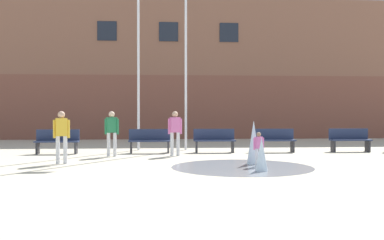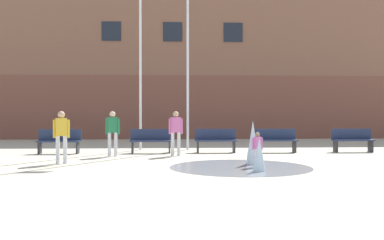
{
  "view_description": "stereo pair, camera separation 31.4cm",
  "coord_description": "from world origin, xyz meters",
  "px_view_note": "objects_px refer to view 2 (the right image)",
  "views": [
    {
      "loc": [
        -0.55,
        -8.0,
        1.56
      ],
      "look_at": [
        0.54,
        6.82,
        1.3
      ],
      "focal_mm": 42.0,
      "sensor_mm": 36.0,
      "label": 1
    },
    {
      "loc": [
        -0.24,
        -8.02,
        1.56
      ],
      "look_at": [
        0.54,
        6.82,
        1.3
      ],
      "focal_mm": 42.0,
      "sensor_mm": 36.0,
      "label": 2
    }
  ],
  "objects_px": {
    "adult_in_red": "(176,130)",
    "flagpole_left": "(141,37)",
    "adult_near_bench": "(113,130)",
    "park_bench_under_right_flagpole": "(216,140)",
    "adult_watching": "(61,133)",
    "park_bench_near_trashcan": "(276,140)",
    "flagpole_right": "(188,33)",
    "park_bench_far_right": "(352,140)",
    "park_bench_left_of_flagpoles": "(59,141)",
    "park_bench_under_left_flagpole": "(151,140)",
    "child_in_fountain": "(257,146)"
  },
  "relations": [
    {
      "from": "park_bench_under_left_flagpole",
      "to": "flagpole_right",
      "type": "xyz_separation_m",
      "value": [
        1.49,
        1.36,
        4.37
      ]
    },
    {
      "from": "adult_near_bench",
      "to": "flagpole_left",
      "type": "relative_size",
      "value": 0.18
    },
    {
      "from": "park_bench_under_left_flagpole",
      "to": "flagpole_left",
      "type": "height_order",
      "value": "flagpole_left"
    },
    {
      "from": "adult_in_red",
      "to": "flagpole_left",
      "type": "distance_m",
      "value": 4.72
    },
    {
      "from": "park_bench_near_trashcan",
      "to": "adult_watching",
      "type": "bearing_deg",
      "value": -155.23
    },
    {
      "from": "park_bench_left_of_flagpoles",
      "to": "adult_in_red",
      "type": "height_order",
      "value": "adult_in_red"
    },
    {
      "from": "park_bench_under_left_flagpole",
      "to": "child_in_fountain",
      "type": "xyz_separation_m",
      "value": [
        3.2,
        -4.5,
        0.1
      ]
    },
    {
      "from": "adult_watching",
      "to": "adult_near_bench",
      "type": "height_order",
      "value": "same"
    },
    {
      "from": "adult_in_red",
      "to": "adult_near_bench",
      "type": "distance_m",
      "value": 2.23
    },
    {
      "from": "park_bench_under_left_flagpole",
      "to": "flagpole_right",
      "type": "distance_m",
      "value": 4.81
    },
    {
      "from": "adult_near_bench",
      "to": "park_bench_far_right",
      "type": "bearing_deg",
      "value": 155.63
    },
    {
      "from": "park_bench_near_trashcan",
      "to": "park_bench_far_right",
      "type": "height_order",
      "value": "same"
    },
    {
      "from": "adult_in_red",
      "to": "park_bench_left_of_flagpoles",
      "type": "bearing_deg",
      "value": -37.63
    },
    {
      "from": "park_bench_near_trashcan",
      "to": "adult_near_bench",
      "type": "distance_m",
      "value": 6.29
    },
    {
      "from": "park_bench_left_of_flagpoles",
      "to": "adult_near_bench",
      "type": "xyz_separation_m",
      "value": [
        2.13,
        -1.13,
        0.45
      ]
    },
    {
      "from": "park_bench_left_of_flagpoles",
      "to": "park_bench_near_trashcan",
      "type": "distance_m",
      "value": 8.28
    },
    {
      "from": "park_bench_under_right_flagpole",
      "to": "flagpole_right",
      "type": "distance_m",
      "value": 4.67
    },
    {
      "from": "park_bench_left_of_flagpoles",
      "to": "flagpole_right",
      "type": "xyz_separation_m",
      "value": [
        4.93,
        1.47,
        4.37
      ]
    },
    {
      "from": "park_bench_far_right",
      "to": "adult_watching",
      "type": "relative_size",
      "value": 1.01
    },
    {
      "from": "flagpole_right",
      "to": "park_bench_under_left_flagpole",
      "type": "bearing_deg",
      "value": -137.61
    },
    {
      "from": "park_bench_under_right_flagpole",
      "to": "park_bench_far_right",
      "type": "height_order",
      "value": "same"
    },
    {
      "from": "park_bench_under_left_flagpole",
      "to": "park_bench_under_right_flagpole",
      "type": "distance_m",
      "value": 2.49
    },
    {
      "from": "adult_watching",
      "to": "adult_near_bench",
      "type": "xyz_separation_m",
      "value": [
        1.27,
        2.17,
        0.0
      ]
    },
    {
      "from": "adult_watching",
      "to": "flagpole_right",
      "type": "height_order",
      "value": "flagpole_right"
    },
    {
      "from": "child_in_fountain",
      "to": "adult_watching",
      "type": "relative_size",
      "value": 0.62
    },
    {
      "from": "adult_watching",
      "to": "park_bench_near_trashcan",
      "type": "bearing_deg",
      "value": -169.46
    },
    {
      "from": "child_in_fountain",
      "to": "flagpole_left",
      "type": "distance_m",
      "value": 8.03
    },
    {
      "from": "child_in_fountain",
      "to": "park_bench_far_right",
      "type": "bearing_deg",
      "value": 16.49
    },
    {
      "from": "flagpole_left",
      "to": "park_bench_far_right",
      "type": "bearing_deg",
      "value": -9.08
    },
    {
      "from": "park_bench_near_trashcan",
      "to": "child_in_fountain",
      "type": "relative_size",
      "value": 1.62
    },
    {
      "from": "adult_in_red",
      "to": "adult_near_bench",
      "type": "height_order",
      "value": "same"
    },
    {
      "from": "park_bench_far_right",
      "to": "adult_in_red",
      "type": "bearing_deg",
      "value": -170.19
    },
    {
      "from": "adult_near_bench",
      "to": "park_bench_under_left_flagpole",
      "type": "bearing_deg",
      "value": -168.75
    },
    {
      "from": "park_bench_left_of_flagpoles",
      "to": "adult_watching",
      "type": "bearing_deg",
      "value": -75.36
    },
    {
      "from": "park_bench_far_right",
      "to": "flagpole_right",
      "type": "bearing_deg",
      "value": 168.22
    },
    {
      "from": "park_bench_near_trashcan",
      "to": "adult_in_red",
      "type": "height_order",
      "value": "adult_in_red"
    },
    {
      "from": "park_bench_far_right",
      "to": "flagpole_right",
      "type": "relative_size",
      "value": 0.17
    },
    {
      "from": "park_bench_left_of_flagpoles",
      "to": "park_bench_near_trashcan",
      "type": "xyz_separation_m",
      "value": [
        8.28,
        0.12,
        0.0
      ]
    },
    {
      "from": "park_bench_under_right_flagpole",
      "to": "adult_in_red",
      "type": "relative_size",
      "value": 1.01
    },
    {
      "from": "park_bench_under_right_flagpole",
      "to": "adult_watching",
      "type": "bearing_deg",
      "value": -145.61
    },
    {
      "from": "adult_in_red",
      "to": "child_in_fountain",
      "type": "relative_size",
      "value": 1.61
    },
    {
      "from": "adult_watching",
      "to": "flagpole_right",
      "type": "bearing_deg",
      "value": -144.67
    },
    {
      "from": "park_bench_far_right",
      "to": "adult_watching",
      "type": "xyz_separation_m",
      "value": [
        -10.45,
        -3.44,
        0.45
      ]
    },
    {
      "from": "park_bench_near_trashcan",
      "to": "adult_in_red",
      "type": "distance_m",
      "value": 4.12
    },
    {
      "from": "park_bench_under_left_flagpole",
      "to": "adult_near_bench",
      "type": "distance_m",
      "value": 1.86
    },
    {
      "from": "park_bench_near_trashcan",
      "to": "flagpole_left",
      "type": "bearing_deg",
      "value": 165.73
    },
    {
      "from": "park_bench_far_right",
      "to": "child_in_fountain",
      "type": "xyz_separation_m",
      "value": [
        -4.67,
        -4.53,
        0.1
      ]
    },
    {
      "from": "park_bench_far_right",
      "to": "park_bench_under_right_flagpole",
      "type": "bearing_deg",
      "value": 179.69
    },
    {
      "from": "adult_near_bench",
      "to": "adult_in_red",
      "type": "bearing_deg",
      "value": 149.42
    },
    {
      "from": "adult_watching",
      "to": "flagpole_left",
      "type": "bearing_deg",
      "value": -128.18
    }
  ]
}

